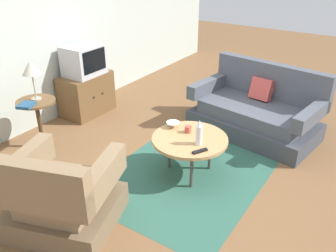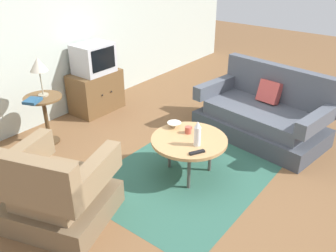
# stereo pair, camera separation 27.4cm
# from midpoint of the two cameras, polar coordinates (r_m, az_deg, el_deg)

# --- Properties ---
(ground_plane) EXTENTS (16.00, 16.00, 0.00)m
(ground_plane) POSITION_cam_midpoint_polar(r_m,az_deg,el_deg) (4.10, 1.45, -7.46)
(ground_plane) COLOR brown
(back_wall) EXTENTS (9.00, 0.12, 2.70)m
(back_wall) POSITION_cam_midpoint_polar(r_m,az_deg,el_deg) (5.20, -22.73, 14.26)
(back_wall) COLOR #B2BCB2
(back_wall) RESTS_ON ground
(area_rug) EXTENTS (2.14, 1.59, 0.00)m
(area_rug) POSITION_cam_midpoint_polar(r_m,az_deg,el_deg) (4.10, 1.41, -7.49)
(area_rug) COLOR #2D5B4C
(area_rug) RESTS_ON ground
(armchair) EXTENTS (1.07, 1.11, 0.86)m
(armchair) POSITION_cam_midpoint_polar(r_m,az_deg,el_deg) (3.41, -18.86, -10.94)
(armchair) COLOR brown
(armchair) RESTS_ON ground
(couch) EXTENTS (1.12, 1.75, 0.90)m
(couch) POSITION_cam_midpoint_polar(r_m,az_deg,el_deg) (4.94, 12.41, 2.14)
(couch) COLOR #3E424B
(couch) RESTS_ON ground
(coffee_table) EXTENTS (0.83, 0.83, 0.46)m
(coffee_table) POSITION_cam_midpoint_polar(r_m,az_deg,el_deg) (3.87, 1.49, -2.35)
(coffee_table) COLOR tan
(coffee_table) RESTS_ON ground
(side_table) EXTENTS (0.47, 0.47, 0.64)m
(side_table) POSITION_cam_midpoint_polar(r_m,az_deg,el_deg) (4.71, -21.58, 1.70)
(side_table) COLOR brown
(side_table) RESTS_ON ground
(tv_stand) EXTENTS (0.76, 0.49, 0.61)m
(tv_stand) POSITION_cam_midpoint_polar(r_m,az_deg,el_deg) (5.57, -14.21, 4.97)
(tv_stand) COLOR brown
(tv_stand) RESTS_ON ground
(television) EXTENTS (0.54, 0.43, 0.43)m
(television) POSITION_cam_midpoint_polar(r_m,az_deg,el_deg) (5.39, -14.73, 10.09)
(television) COLOR #B7B7BC
(television) RESTS_ON tv_stand
(table_lamp) EXTENTS (0.22, 0.22, 0.49)m
(table_lamp) POSITION_cam_midpoint_polar(r_m,az_deg,el_deg) (4.54, -22.65, 8.37)
(table_lamp) COLOR #9E937A
(table_lamp) RESTS_ON side_table
(vase) EXTENTS (0.07, 0.07, 0.28)m
(vase) POSITION_cam_midpoint_polar(r_m,az_deg,el_deg) (3.68, 2.86, -1.11)
(vase) COLOR white
(vase) RESTS_ON coffee_table
(mug) EXTENTS (0.11, 0.07, 0.08)m
(mug) POSITION_cam_midpoint_polar(r_m,az_deg,el_deg) (3.95, 1.24, -0.53)
(mug) COLOR #B74C3D
(mug) RESTS_ON coffee_table
(bowl) EXTENTS (0.16, 0.16, 0.06)m
(bowl) POSITION_cam_midpoint_polar(r_m,az_deg,el_deg) (4.07, -1.11, 0.19)
(bowl) COLOR silver
(bowl) RESTS_ON coffee_table
(tv_remote_dark) EXTENTS (0.17, 0.12, 0.02)m
(tv_remote_dark) POSITION_cam_midpoint_polar(r_m,az_deg,el_deg) (3.60, 2.95, -4.05)
(tv_remote_dark) COLOR black
(tv_remote_dark) RESTS_ON coffee_table
(book) EXTENTS (0.24, 0.23, 0.03)m
(book) POSITION_cam_midpoint_polar(r_m,az_deg,el_deg) (4.51, -23.31, 3.04)
(book) COLOR navy
(book) RESTS_ON side_table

